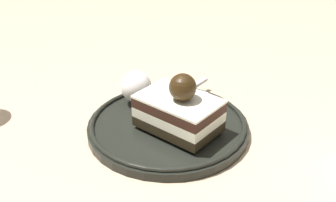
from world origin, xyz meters
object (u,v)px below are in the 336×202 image
cake_slice (179,110)px  fork (182,94)px  dessert_plate (168,126)px  whipped_cream_dollop (136,86)px

cake_slice → fork: 0.09m
dessert_plate → fork: bearing=-47.1°
dessert_plate → fork: (0.05, -0.05, 0.01)m
whipped_cream_dollop → fork: (-0.02, -0.07, -0.02)m
dessert_plate → cake_slice: bearing=-171.7°
dessert_plate → cake_slice: cake_slice is taller
whipped_cream_dollop → fork: 0.07m
dessert_plate → cake_slice: (-0.02, -0.00, 0.04)m
dessert_plate → whipped_cream_dollop: (0.07, 0.01, 0.03)m
whipped_cream_dollop → fork: size_ratio=0.40×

